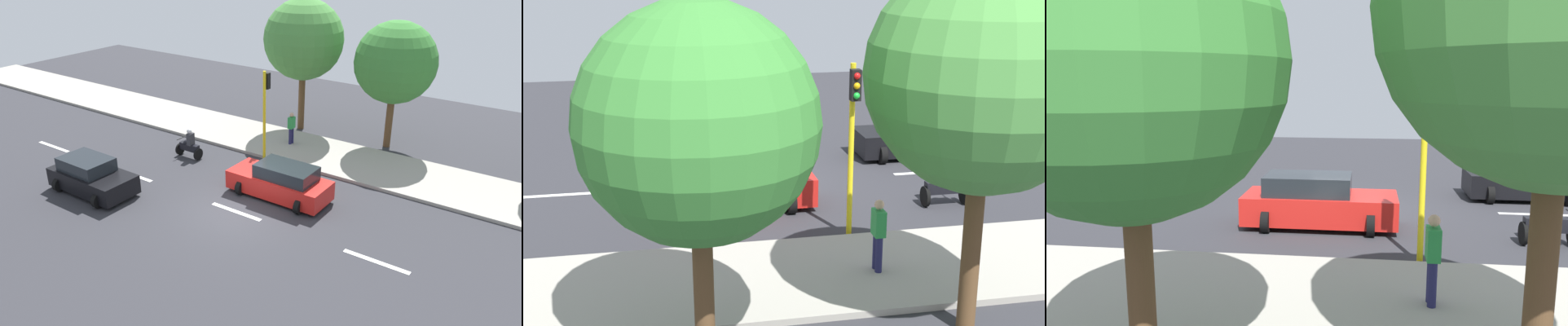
% 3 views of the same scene
% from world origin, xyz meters
% --- Properties ---
extents(ground_plane, '(40.00, 60.00, 0.10)m').
position_xyz_m(ground_plane, '(0.00, 0.00, -0.05)').
color(ground_plane, '#2D2D33').
extents(sidewalk, '(4.00, 60.00, 0.15)m').
position_xyz_m(sidewalk, '(7.00, 0.00, 0.07)').
color(sidewalk, '#9E998E').
rests_on(sidewalk, ground).
extents(lane_stripe_north, '(0.20, 2.40, 0.01)m').
position_xyz_m(lane_stripe_north, '(0.00, -6.00, 0.01)').
color(lane_stripe_north, white).
rests_on(lane_stripe_north, ground).
extents(lane_stripe_mid, '(0.20, 2.40, 0.01)m').
position_xyz_m(lane_stripe_mid, '(0.00, 0.00, 0.01)').
color(lane_stripe_mid, white).
rests_on(lane_stripe_mid, ground).
extents(lane_stripe_south, '(0.20, 2.40, 0.01)m').
position_xyz_m(lane_stripe_south, '(0.00, 6.00, 0.01)').
color(lane_stripe_south, white).
rests_on(lane_stripe_south, ground).
extents(car_red, '(2.14, 4.38, 1.52)m').
position_xyz_m(car_red, '(2.09, -0.77, 0.71)').
color(car_red, red).
rests_on(car_red, ground).
extents(car_black, '(2.24, 3.87, 1.52)m').
position_xyz_m(car_black, '(-2.09, 6.18, 0.71)').
color(car_black, black).
rests_on(car_black, ground).
extents(motorcycle, '(0.60, 1.30, 1.53)m').
position_xyz_m(motorcycle, '(3.05, 5.22, 0.64)').
color(motorcycle, black).
rests_on(motorcycle, ground).
extents(pedestrian_near_signal, '(0.40, 0.24, 1.69)m').
position_xyz_m(pedestrian_near_signal, '(7.18, 1.84, 1.06)').
color(pedestrian_near_signal, '#1E1E4C').
rests_on(pedestrian_near_signal, sidewalk).
extents(traffic_light_corner, '(0.49, 0.24, 4.50)m').
position_xyz_m(traffic_light_corner, '(4.85, 1.88, 2.93)').
color(traffic_light_corner, yellow).
rests_on(traffic_light_corner, ground).
extents(street_tree_south, '(4.33, 4.33, 7.21)m').
position_xyz_m(street_tree_south, '(9.79, 2.79, 5.03)').
color(street_tree_south, brown).
rests_on(street_tree_south, ground).
extents(street_tree_north, '(4.06, 4.06, 6.47)m').
position_xyz_m(street_tree_north, '(10.02, -2.30, 4.42)').
color(street_tree_north, brown).
rests_on(street_tree_north, ground).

